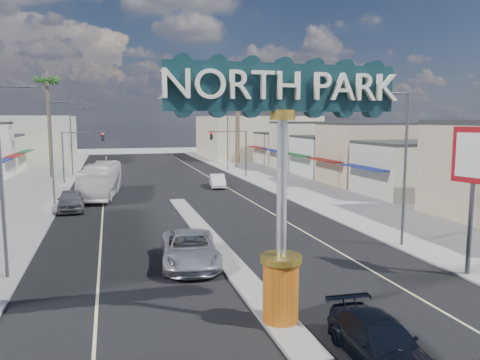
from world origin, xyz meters
TOP-DOWN VIEW (x-y plane):
  - ground at (0.00, 30.00)m, footprint 160.00×160.00m
  - road at (0.00, 30.00)m, footprint 20.00×120.00m
  - median_island at (0.00, 14.00)m, footprint 1.30×30.00m
  - sidewalk_left at (-14.00, 30.00)m, footprint 8.00×120.00m
  - sidewalk_right at (14.00, 30.00)m, footprint 8.00×120.00m
  - storefront_row_right at (24.00, 43.00)m, footprint 12.00×42.00m
  - backdrop_far_left at (-22.00, 75.00)m, footprint 20.00×20.00m
  - backdrop_far_right at (22.00, 75.00)m, footprint 20.00×20.00m
  - gateway_sign at (0.00, 1.98)m, footprint 8.20×1.50m
  - traffic_signal_left at (-9.18, 43.99)m, footprint 5.09×0.45m
  - traffic_signal_right at (9.18, 43.99)m, footprint 5.09×0.45m
  - streetlight_l_near at (-10.43, 10.00)m, footprint 2.03×0.22m
  - streetlight_l_mid at (-10.43, 30.00)m, footprint 2.03×0.22m
  - streetlight_l_far at (-10.43, 52.00)m, footprint 2.03×0.22m
  - streetlight_r_near at (10.43, 10.00)m, footprint 2.03×0.22m
  - streetlight_r_mid at (10.43, 30.00)m, footprint 2.03×0.22m
  - streetlight_r_far at (10.43, 52.00)m, footprint 2.03×0.22m
  - palm_left_far at (-13.00, 50.00)m, footprint 2.60×2.60m
  - palm_right_mid at (13.00, 56.00)m, footprint 2.60×2.60m
  - palm_right_far at (15.00, 62.00)m, footprint 2.60×2.60m
  - suv_left at (-2.00, 9.90)m, footprint 3.39×6.31m
  - suv_right at (2.00, -1.35)m, footprint 2.13×4.81m
  - car_parked_left at (-9.00, 26.72)m, footprint 2.33×5.15m
  - car_parked_right at (5.50, 36.38)m, footprint 2.12×4.56m
  - city_bus at (-6.69, 33.48)m, footprint 4.12×11.66m
  - bank_pylon_sign at (10.49, 4.62)m, footprint 0.79×2.18m

SIDE VIEW (x-z plane):
  - ground at x=0.00m, z-range 0.00..0.00m
  - road at x=0.00m, z-range 0.00..0.01m
  - sidewalk_left at x=-14.00m, z-range 0.00..0.12m
  - sidewalk_right at x=14.00m, z-range 0.00..0.12m
  - median_island at x=0.00m, z-range 0.00..0.16m
  - suv_right at x=2.00m, z-range 0.00..1.37m
  - car_parked_right at x=5.50m, z-range 0.00..1.45m
  - suv_left at x=-2.00m, z-range 0.00..1.68m
  - car_parked_left at x=-9.00m, z-range 0.00..1.72m
  - city_bus at x=-6.69m, z-range 0.00..3.18m
  - storefront_row_right at x=24.00m, z-range 0.00..6.00m
  - backdrop_far_left at x=-22.00m, z-range 0.00..8.00m
  - backdrop_far_right at x=22.00m, z-range 0.00..8.00m
  - traffic_signal_left at x=-9.18m, z-range 1.27..7.27m
  - traffic_signal_right at x=9.18m, z-range 1.27..7.27m
  - streetlight_l_near at x=-10.43m, z-range 0.57..9.57m
  - streetlight_l_mid at x=-10.43m, z-range 0.57..9.57m
  - streetlight_l_far at x=-10.43m, z-range 0.57..9.57m
  - streetlight_r_near at x=10.43m, z-range 0.57..9.57m
  - streetlight_r_mid at x=10.43m, z-range 0.57..9.57m
  - streetlight_r_far at x=10.43m, z-range 0.57..9.57m
  - bank_pylon_sign at x=10.49m, z-range 1.91..8.89m
  - gateway_sign at x=0.00m, z-range 1.35..10.50m
  - palm_right_mid at x=13.00m, z-range 4.55..16.65m
  - palm_left_far at x=-13.00m, z-range 4.95..18.05m
  - palm_right_far at x=15.00m, z-range 5.34..19.44m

